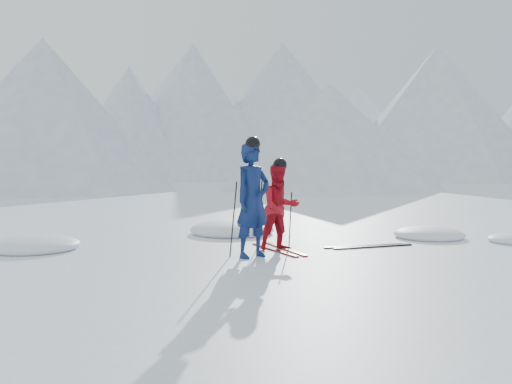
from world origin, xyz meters
name	(u,v)px	position (x,y,z in m)	size (l,w,h in m)	color
ground	(353,249)	(0.00, 0.00, 0.00)	(160.00, 160.00, 0.00)	white
mountain_range	(164,101)	(5.71, 35.31, 6.72)	(106.15, 62.94, 15.53)	#B2BCD1
skier_blue	(253,200)	(-2.08, 0.00, 0.99)	(0.72, 0.47, 1.97)	#0C1D4D
skier_red	(280,207)	(-1.31, 0.49, 0.81)	(0.78, 0.61, 1.61)	#B40E1C
pole_blue_left	(233,219)	(-2.38, 0.15, 0.66)	(0.02, 0.02, 1.32)	black
pole_blue_right	(260,217)	(-1.83, 0.25, 0.66)	(0.02, 0.02, 1.32)	black
pole_red_left	(260,221)	(-1.61, 0.74, 0.54)	(0.02, 0.02, 1.08)	black
pole_red_right	(290,220)	(-1.01, 0.64, 0.54)	(0.02, 0.02, 1.08)	black
ski_worn_left	(274,250)	(-1.43, 0.49, 0.01)	(0.09, 1.70, 0.03)	black
ski_worn_right	(285,249)	(-1.19, 0.49, 0.01)	(0.09, 1.70, 0.03)	black
ski_loose_a	(364,246)	(0.39, 0.20, 0.01)	(0.09, 1.70, 0.03)	black
ski_loose_b	(373,247)	(0.49, 0.05, 0.01)	(0.09, 1.70, 0.03)	black
snow_lumps	(245,239)	(-1.31, 2.15, 0.00)	(10.42, 5.19, 0.43)	white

